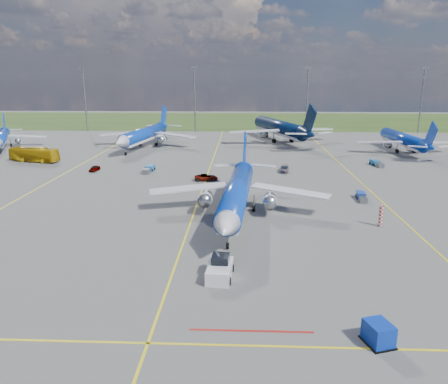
{
  "coord_description": "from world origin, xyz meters",
  "views": [
    {
      "loc": [
        7.07,
        -49.08,
        19.94
      ],
      "look_at": [
        4.61,
        10.19,
        4.0
      ],
      "focal_mm": 35.0,
      "sensor_mm": 36.0,
      "label": 1
    }
  ],
  "objects_px": {
    "service_car_c": "(284,169)",
    "bg_jet_nnw": "(145,147)",
    "warning_post": "(381,216)",
    "uld_container": "(378,333)",
    "apron_bus": "(34,155)",
    "service_car_b": "(206,177)",
    "baggage_tug_w": "(362,197)",
    "bg_jet_nw": "(3,148)",
    "baggage_tug_e": "(376,164)",
    "bg_jet_ne": "(402,151)",
    "service_car_a": "(94,168)",
    "baggage_tug_c": "(149,169)",
    "main_airliner": "(237,216)",
    "bg_jet_n": "(279,141)",
    "pushback_tug": "(220,269)"
  },
  "relations": [
    {
      "from": "service_car_b",
      "to": "main_airliner",
      "type": "bearing_deg",
      "value": -172.17
    },
    {
      "from": "uld_container",
      "to": "service_car_a",
      "type": "xyz_separation_m",
      "value": [
        -42.11,
        60.4,
        -0.28
      ]
    },
    {
      "from": "bg_jet_nw",
      "to": "apron_bus",
      "type": "bearing_deg",
      "value": -70.55
    },
    {
      "from": "apron_bus",
      "to": "baggage_tug_e",
      "type": "bearing_deg",
      "value": -76.55
    },
    {
      "from": "uld_container",
      "to": "service_car_c",
      "type": "bearing_deg",
      "value": 73.61
    },
    {
      "from": "service_car_a",
      "to": "baggage_tug_c",
      "type": "relative_size",
      "value": 0.64
    },
    {
      "from": "bg_jet_nw",
      "to": "bg_jet_n",
      "type": "relative_size",
      "value": 0.71
    },
    {
      "from": "apron_bus",
      "to": "service_car_a",
      "type": "height_order",
      "value": "apron_bus"
    },
    {
      "from": "service_car_a",
      "to": "apron_bus",
      "type": "bearing_deg",
      "value": 157.91
    },
    {
      "from": "bg_jet_nnw",
      "to": "apron_bus",
      "type": "height_order",
      "value": "bg_jet_nnw"
    },
    {
      "from": "warning_post",
      "to": "baggage_tug_e",
      "type": "distance_m",
      "value": 42.99
    },
    {
      "from": "main_airliner",
      "to": "service_car_a",
      "type": "distance_m",
      "value": 42.61
    },
    {
      "from": "warning_post",
      "to": "service_car_b",
      "type": "xyz_separation_m",
      "value": [
        -25.83,
        25.6,
        -0.87
      ]
    },
    {
      "from": "service_car_c",
      "to": "bg_jet_n",
      "type": "bearing_deg",
      "value": 95.27
    },
    {
      "from": "pushback_tug",
      "to": "uld_container",
      "type": "bearing_deg",
      "value": -36.37
    },
    {
      "from": "bg_jet_n",
      "to": "service_car_c",
      "type": "distance_m",
      "value": 44.88
    },
    {
      "from": "bg_jet_nw",
      "to": "apron_bus",
      "type": "xyz_separation_m",
      "value": [
        18.11,
        -18.98,
        1.72
      ]
    },
    {
      "from": "bg_jet_ne",
      "to": "baggage_tug_e",
      "type": "xyz_separation_m",
      "value": [
        -12.62,
        -20.02,
        0.53
      ]
    },
    {
      "from": "service_car_b",
      "to": "warning_post",
      "type": "bearing_deg",
      "value": -142.9
    },
    {
      "from": "bg_jet_nw",
      "to": "baggage_tug_e",
      "type": "distance_m",
      "value": 100.02
    },
    {
      "from": "bg_jet_ne",
      "to": "apron_bus",
      "type": "relative_size",
      "value": 2.91
    },
    {
      "from": "pushback_tug",
      "to": "baggage_tug_c",
      "type": "distance_m",
      "value": 52.62
    },
    {
      "from": "bg_jet_n",
      "to": "baggage_tug_w",
      "type": "height_order",
      "value": "bg_jet_n"
    },
    {
      "from": "main_airliner",
      "to": "service_car_a",
      "type": "bearing_deg",
      "value": 140.53
    },
    {
      "from": "bg_jet_ne",
      "to": "baggage_tug_w",
      "type": "bearing_deg",
      "value": 61.58
    },
    {
      "from": "baggage_tug_w",
      "to": "baggage_tug_e",
      "type": "relative_size",
      "value": 0.92
    },
    {
      "from": "bg_jet_ne",
      "to": "uld_container",
      "type": "height_order",
      "value": "bg_jet_ne"
    },
    {
      "from": "bg_jet_nnw",
      "to": "bg_jet_n",
      "type": "bearing_deg",
      "value": 28.19
    },
    {
      "from": "main_airliner",
      "to": "baggage_tug_w",
      "type": "distance_m",
      "value": 22.58
    },
    {
      "from": "main_airliner",
      "to": "baggage_tug_e",
      "type": "height_order",
      "value": "main_airliner"
    },
    {
      "from": "bg_jet_nw",
      "to": "uld_container",
      "type": "relative_size",
      "value": 15.32
    },
    {
      "from": "bg_jet_ne",
      "to": "service_car_b",
      "type": "height_order",
      "value": "bg_jet_ne"
    },
    {
      "from": "warning_post",
      "to": "service_car_a",
      "type": "height_order",
      "value": "warning_post"
    },
    {
      "from": "bg_jet_n",
      "to": "bg_jet_ne",
      "type": "distance_m",
      "value": 36.22
    },
    {
      "from": "pushback_tug",
      "to": "service_car_a",
      "type": "relative_size",
      "value": 1.89
    },
    {
      "from": "apron_bus",
      "to": "service_car_c",
      "type": "bearing_deg",
      "value": -84.03
    },
    {
      "from": "warning_post",
      "to": "uld_container",
      "type": "height_order",
      "value": "warning_post"
    },
    {
      "from": "service_car_b",
      "to": "baggage_tug_e",
      "type": "xyz_separation_m",
      "value": [
        37.44,
        15.78,
        -0.1
      ]
    },
    {
      "from": "warning_post",
      "to": "uld_container",
      "type": "relative_size",
      "value": 1.39
    },
    {
      "from": "service_car_c",
      "to": "baggage_tug_w",
      "type": "height_order",
      "value": "service_car_c"
    },
    {
      "from": "baggage_tug_e",
      "to": "service_car_c",
      "type": "bearing_deg",
      "value": -169.57
    },
    {
      "from": "bg_jet_nw",
      "to": "baggage_tug_c",
      "type": "distance_m",
      "value": 55.56
    },
    {
      "from": "service_car_b",
      "to": "baggage_tug_c",
      "type": "relative_size",
      "value": 0.85
    },
    {
      "from": "warning_post",
      "to": "pushback_tug",
      "type": "relative_size",
      "value": 0.46
    },
    {
      "from": "apron_bus",
      "to": "service_car_b",
      "type": "distance_m",
      "value": 45.77
    },
    {
      "from": "pushback_tug",
      "to": "uld_container",
      "type": "distance_m",
      "value": 16.71
    },
    {
      "from": "service_car_c",
      "to": "bg_jet_nnw",
      "type": "bearing_deg",
      "value": 148.08
    },
    {
      "from": "main_airliner",
      "to": "apron_bus",
      "type": "height_order",
      "value": "main_airliner"
    },
    {
      "from": "bg_jet_n",
      "to": "bg_jet_ne",
      "type": "bearing_deg",
      "value": 132.76
    },
    {
      "from": "baggage_tug_w",
      "to": "baggage_tug_c",
      "type": "bearing_deg",
      "value": 159.98
    }
  ]
}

